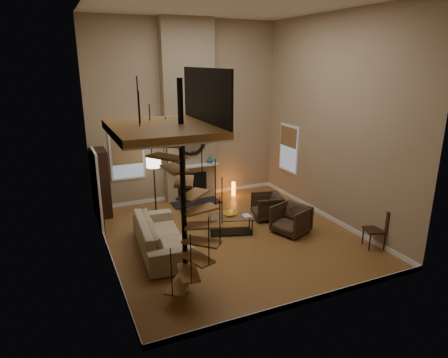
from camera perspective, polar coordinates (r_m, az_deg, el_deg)
name	(u,v)px	position (r m, az deg, el deg)	size (l,w,h in m)	color
ground	(230,236)	(10.14, 0.93, -8.22)	(6.00, 6.50, 0.01)	#A16D34
back_wall	(186,113)	(12.30, -5.48, 9.59)	(6.00, 0.02, 5.50)	tan
front_wall	(315,159)	(6.57, 13.06, 2.80)	(6.00, 0.02, 5.50)	tan
left_wall	(99,139)	(8.51, -17.72, 5.60)	(0.02, 6.50, 5.50)	tan
right_wall	(333,121)	(10.91, 15.60, 8.12)	(0.02, 6.50, 5.50)	tan
ceiling	(232,2)	(9.26, 1.10, 24.31)	(6.00, 6.50, 0.01)	silver
baseboard_back	(189,195)	(12.91, -5.13, -2.34)	(6.00, 0.02, 0.12)	white
baseboard_front	(305,301)	(7.67, 11.63, -17.05)	(6.00, 0.02, 0.12)	white
baseboard_left	(111,256)	(9.38, -16.18, -10.70)	(0.02, 6.50, 0.12)	white
baseboard_right	(325,215)	(11.60, 14.51, -5.12)	(0.02, 6.50, 0.12)	white
chimney_breast	(188,113)	(12.12, -5.19, 9.49)	(1.60, 0.38, 5.50)	#8F7B5D
hearth	(196,203)	(12.33, -4.11, -3.46)	(1.50, 0.60, 0.04)	black
firebox	(192,184)	(12.42, -4.62, -0.73)	(0.95, 0.02, 0.72)	black
mantel	(193,166)	(12.18, -4.56, 1.85)	(1.70, 0.18, 0.06)	white
mirror_frame	(192,141)	(12.05, -4.74, 5.60)	(0.94, 0.94, 0.10)	black
mirror_disc	(191,140)	(12.06, -4.76, 5.60)	(0.80, 0.80, 0.01)	white
vase_left	(175,163)	(12.01, -7.11, 2.32)	(0.24, 0.24, 0.25)	black
vase_right	(210,160)	(12.38, -2.02, 2.80)	(0.20, 0.20, 0.21)	#185553
window_back	(127,154)	(12.02, -13.91, 3.52)	(1.02, 0.06, 1.52)	white
window_right	(289,148)	(12.68, 9.41, 4.50)	(0.06, 1.02, 1.52)	white
entry_door	(98,191)	(10.67, -17.84, -1.68)	(0.10, 1.05, 2.16)	white
loft	(167,125)	(6.86, -8.24, 7.78)	(1.70, 2.20, 1.09)	olive
spiral_stair	(184,202)	(7.31, -5.80, -3.35)	(1.47, 1.47, 4.06)	black
hutch	(101,183)	(11.68, -17.45, -0.57)	(0.41, 0.87, 1.94)	black
sofa	(160,235)	(9.35, -9.22, -8.03)	(2.54, 0.99, 0.74)	tan
armchair_near	(270,206)	(11.13, 6.64, -3.98)	(0.76, 0.78, 0.71)	#3B2A1B
armchair_far	(293,219)	(10.37, 9.97, -5.75)	(0.81, 0.83, 0.76)	#3B2A1B
coffee_table	(231,222)	(10.18, 1.02, -6.33)	(1.30, 0.92, 0.45)	silver
bowl	(230,214)	(10.14, 0.90, -5.12)	(0.40, 0.40, 0.10)	gold
book	(246,216)	(10.13, 3.19, -5.38)	(0.20, 0.27, 0.03)	gray
floor_lamp	(154,166)	(11.32, -10.19, 1.86)	(0.41, 0.41, 1.71)	black
accent_lamp	(233,189)	(12.89, 1.38, -1.42)	(0.13, 0.13, 0.45)	orange
side_chair	(378,227)	(10.03, 21.55, -6.46)	(0.55, 0.54, 0.95)	black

